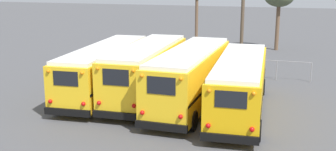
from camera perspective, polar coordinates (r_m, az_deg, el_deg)
ground_plane at (r=24.88m, az=-0.13°, el=-3.76°), size 160.00×160.00×0.00m
school_bus_0 at (r=26.68m, az=-8.47°, el=0.96°), size 3.10×10.98×3.05m
school_bus_1 at (r=25.36m, az=-2.86°, el=0.75°), size 2.78×9.99×3.30m
school_bus_2 at (r=23.97m, az=3.07°, el=-0.01°), size 2.85×10.45×3.30m
school_bus_3 at (r=23.08m, az=9.71°, el=-1.06°), size 3.03×10.75×3.02m
utility_pole at (r=35.32m, az=10.09°, el=8.76°), size 1.80×0.29×8.89m
fence_line at (r=31.86m, az=3.85°, el=1.86°), size 16.62×0.06×1.42m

